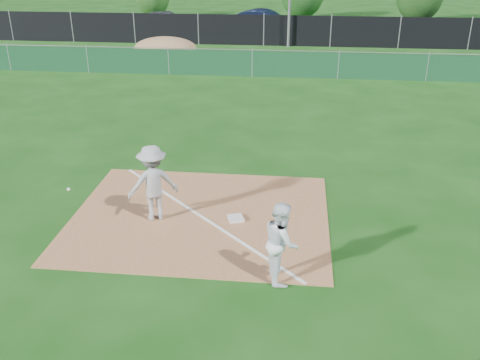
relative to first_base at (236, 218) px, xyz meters
name	(u,v)px	position (x,y,z in m)	size (l,w,h in m)	color
ground	(241,107)	(-0.85, 9.09, -0.06)	(90.00, 90.00, 0.00)	#12430E
infield_dirt	(200,216)	(-0.85, 0.09, -0.05)	(6.00, 5.00, 0.02)	#9C663E
foul_line	(200,216)	(-0.85, 0.09, -0.03)	(0.08, 7.00, 0.01)	white
green_fence	(252,64)	(-0.85, 14.09, 0.54)	(44.00, 0.05, 1.20)	#0F3A1F
dirt_mound	(165,48)	(-5.85, 17.59, 0.53)	(3.38, 2.60, 1.17)	#926B46
black_fence	(264,30)	(-0.85, 22.09, 0.84)	(46.00, 0.04, 1.80)	black
parking_lot	(268,32)	(-0.85, 27.09, -0.05)	(46.00, 9.00, 0.01)	black
first_base	(236,218)	(0.00, 0.00, 0.00)	(0.34, 0.34, 0.07)	silver
play_at_first	(153,183)	(-1.88, -0.13, 0.87)	(2.66, 1.11, 1.81)	#B2B2B5
runner	(281,242)	(1.12, -2.20, 0.76)	(0.79, 0.62, 1.63)	white
car_left	(167,20)	(-7.96, 26.91, 0.67)	(1.68, 4.19, 1.43)	#929499
car_mid	(264,21)	(-1.13, 26.88, 0.71)	(1.60, 4.59, 1.51)	black
car_right	(326,25)	(3.04, 26.75, 0.54)	(1.65, 4.06, 1.18)	black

